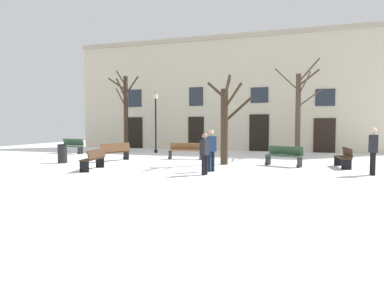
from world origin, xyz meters
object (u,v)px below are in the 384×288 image
(streetlamp, at_px, (156,116))
(person_strolling, at_px, (205,152))
(bench_near_lamp, at_px, (94,159))
(person_crossing_plaza, at_px, (211,149))
(tree_left_of_center, at_px, (299,110))
(person_near_bench, at_px, (373,149))
(bench_far_corner, at_px, (114,152))
(bench_back_to_back_right, at_px, (344,157))
(tree_foreground, at_px, (125,110))
(tree_near_facade, at_px, (225,121))
(litter_bin, at_px, (62,154))
(bench_facing_shops, at_px, (72,146))
(bench_back_to_back_left, at_px, (284,156))
(bench_by_litter_bin, at_px, (186,151))

(streetlamp, xyz_separation_m, person_strolling, (5.94, -8.78, -1.57))
(bench_near_lamp, height_order, person_crossing_plaza, person_crossing_plaza)
(tree_left_of_center, height_order, person_near_bench, tree_left_of_center)
(tree_left_of_center, distance_m, bench_far_corner, 10.90)
(person_strolling, bearing_deg, bench_back_to_back_right, 141.32)
(person_near_bench, bearing_deg, tree_left_of_center, 12.08)
(tree_foreground, distance_m, streetlamp, 2.56)
(bench_far_corner, bearing_deg, bench_back_to_back_right, 115.32)
(person_strolling, bearing_deg, tree_left_of_center, 174.63)
(bench_far_corner, height_order, bench_back_to_back_right, bench_far_corner)
(tree_near_facade, xyz_separation_m, person_near_bench, (6.01, -1.68, -1.07))
(litter_bin, relative_size, person_strolling, 0.59)
(tree_foreground, distance_m, person_strolling, 12.67)
(bench_facing_shops, xyz_separation_m, person_strolling, (10.76, -6.45, 0.37))
(tree_near_facade, bearing_deg, streetlamp, 138.61)
(person_strolling, bearing_deg, tree_near_facade, -166.20)
(litter_bin, height_order, bench_near_lamp, litter_bin)
(tree_near_facade, distance_m, bench_far_corner, 5.97)
(tree_foreground, distance_m, person_crossing_plaza, 11.94)
(streetlamp, relative_size, bench_far_corner, 2.13)
(bench_back_to_back_left, bearing_deg, bench_far_corner, -156.01)
(bench_facing_shops, height_order, bench_near_lamp, bench_facing_shops)
(bench_by_litter_bin, relative_size, person_crossing_plaza, 1.13)
(litter_bin, relative_size, person_near_bench, 0.52)
(tree_near_facade, distance_m, litter_bin, 8.05)
(tree_left_of_center, distance_m, tree_near_facade, 6.49)
(streetlamp, xyz_separation_m, person_near_bench, (11.89, -6.87, -1.43))
(bench_near_lamp, xyz_separation_m, bench_by_litter_bin, (2.15, 5.38, 0.01))
(tree_left_of_center, height_order, bench_back_to_back_right, tree_left_of_center)
(tree_near_facade, distance_m, person_near_bench, 6.33)
(bench_near_lamp, relative_size, person_crossing_plaza, 1.04)
(bench_far_corner, distance_m, person_near_bench, 11.85)
(tree_foreground, xyz_separation_m, litter_bin, (0.70, -7.54, -2.39))
(bench_near_lamp, distance_m, bench_by_litter_bin, 5.79)
(bench_facing_shops, distance_m, bench_back_to_back_right, 16.07)
(litter_bin, bearing_deg, person_strolling, -12.46)
(streetlamp, relative_size, bench_back_to_back_left, 2.31)
(bench_by_litter_bin, bearing_deg, tree_left_of_center, 28.34)
(tree_foreground, height_order, bench_by_litter_bin, tree_foreground)
(bench_facing_shops, height_order, person_strolling, person_strolling)
(litter_bin, xyz_separation_m, person_near_bench, (13.67, 0.21, 0.53))
(bench_far_corner, height_order, person_near_bench, person_near_bench)
(tree_near_facade, bearing_deg, litter_bin, -166.10)
(bench_near_lamp, height_order, person_strolling, person_strolling)
(bench_by_litter_bin, height_order, person_near_bench, person_near_bench)
(bench_back_to_back_left, distance_m, bench_near_lamp, 8.33)
(bench_back_to_back_left, distance_m, bench_back_to_back_right, 2.53)
(bench_back_to_back_left, height_order, bench_far_corner, bench_far_corner)
(tree_foreground, height_order, bench_near_lamp, tree_foreground)
(person_crossing_plaza, bearing_deg, tree_near_facade, 38.97)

